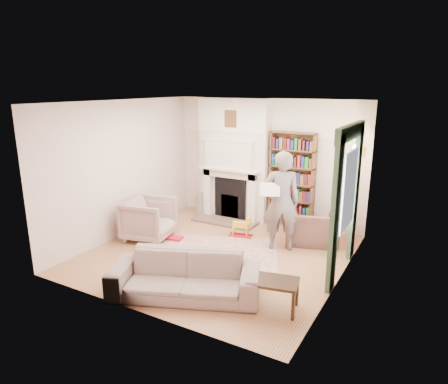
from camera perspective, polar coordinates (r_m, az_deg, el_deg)
The scene contains 25 objects.
floor at distance 7.61m, azimuth -0.93°, elevation -8.82°, with size 4.50×4.50×0.00m, color brown.
ceiling at distance 6.96m, azimuth -1.03°, elevation 12.74°, with size 4.50×4.50×0.00m, color white.
wall_back at distance 9.13m, azimuth 6.19°, elevation 4.38°, with size 4.50×4.50×0.00m, color #F3DAD3.
wall_front at distance 5.42m, azimuth -13.11°, elevation -3.47°, with size 4.50×4.50×0.00m, color #F3DAD3.
wall_left at distance 8.50m, azimuth -14.22°, elevation 3.19°, with size 4.50×4.50×0.00m, color #F3DAD3.
wall_right at distance 6.36m, azimuth 16.79°, elevation -0.94°, with size 4.50×4.50×0.00m, color #F3DAD3.
fireplace at distance 9.27m, azimuth 1.42°, elevation 4.54°, with size 1.70×0.58×2.80m.
bookcase at distance 8.83m, azimuth 9.69°, elevation 2.38°, with size 1.00×0.24×1.85m, color brown.
window at distance 6.73m, azimuth 17.47°, elevation 0.32°, with size 0.02×0.90×1.30m, color silver.
curtain_left at distance 6.15m, azimuth 15.56°, elevation -3.35°, with size 0.07×0.32×2.40m, color #2D452C.
curtain_right at distance 7.47m, azimuth 18.21°, elevation -0.31°, with size 0.07×0.32×2.40m, color #2D452C.
pelmet at distance 6.58m, azimuth 17.73°, elevation 8.22°, with size 0.09×1.70×0.24m, color #2D452C.
wall_sconce at distance 7.74m, azimuth 18.01°, elevation 5.55°, with size 0.20×0.24×0.24m, color gold, non-canonical shape.
rug at distance 7.55m, azimuth -2.14°, elevation -9.00°, with size 2.52×1.94×0.01m, color beige.
armchair_reading at distance 8.19m, azimuth 12.50°, elevation -4.78°, with size 1.08×0.95×0.70m, color #442824.
armchair_left at distance 8.33m, azimuth -10.69°, elevation -3.84°, with size 0.90×0.93×0.84m, color #C0AE9E.
sofa at distance 6.13m, azimuth -5.63°, elevation -11.78°, with size 2.22×0.87×0.65m, color gray.
man_reading at distance 7.59m, azimuth 8.17°, elevation -1.31°, with size 0.70×0.46×1.92m, color #61534D.
newspaper at distance 7.40m, azimuth 6.60°, elevation 0.36°, with size 0.37×0.02×0.26m, color silver.
coffee_table at distance 5.85m, azimuth 6.93°, elevation -14.34°, with size 0.70×0.45×0.45m, color #332411, non-canonical shape.
paraffin_heater at distance 9.69m, azimuth -3.46°, elevation -1.78°, with size 0.24×0.24×0.55m, color #AAADB2.
rocking_horse at distance 8.35m, azimuth 2.38°, elevation -5.00°, with size 0.49×0.20×0.44m, color yellow, non-canonical shape.
board_game at distance 7.37m, azimuth -4.01°, elevation -9.45°, with size 0.33×0.33×0.03m, color gold.
game_box_lid at distance 8.30m, azimuth -7.07°, elevation -6.56°, with size 0.31×0.21×0.05m, color #B41425.
comic_annuals at distance 7.24m, azimuth -1.70°, elevation -9.95°, with size 0.81×0.72×0.02m.
Camera 1 is at (3.52, -6.00, 3.09)m, focal length 32.00 mm.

